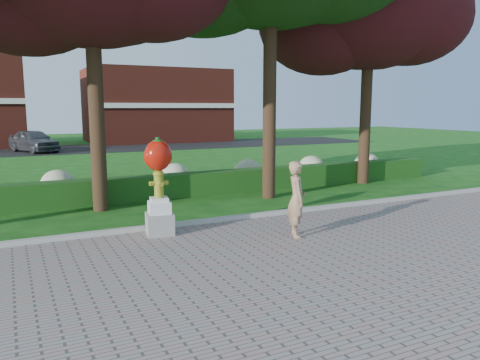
% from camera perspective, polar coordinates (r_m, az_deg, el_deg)
% --- Properties ---
extents(ground, '(100.00, 100.00, 0.00)m').
position_cam_1_polar(ground, '(9.71, 1.76, -9.46)').
color(ground, '#144D13').
rests_on(ground, ground).
extents(walkway, '(40.00, 14.00, 0.04)m').
position_cam_1_polar(walkway, '(6.72, 18.98, -18.44)').
color(walkway, gray).
rests_on(walkway, ground).
extents(curb, '(40.00, 0.18, 0.15)m').
position_cam_1_polar(curb, '(12.31, -4.88, -5.17)').
color(curb, '#ADADA5').
rests_on(curb, ground).
extents(lawn_hedge, '(24.00, 0.70, 0.80)m').
position_cam_1_polar(lawn_hedge, '(15.96, -10.19, -0.85)').
color(lawn_hedge, '#1A4012').
rests_on(lawn_hedge, ground).
extents(hydrangea_row, '(20.10, 1.10, 0.99)m').
position_cam_1_polar(hydrangea_row, '(17.04, -9.31, 0.30)').
color(hydrangea_row, beige).
rests_on(hydrangea_row, ground).
extents(street, '(50.00, 8.00, 0.02)m').
position_cam_1_polar(street, '(36.51, -19.52, 3.57)').
color(street, black).
rests_on(street, ground).
extents(building_right, '(12.00, 8.00, 6.40)m').
position_cam_1_polar(building_right, '(43.90, -10.20, 8.91)').
color(building_right, maroon).
rests_on(building_right, ground).
extents(tree_far_right, '(7.88, 6.72, 10.21)m').
position_cam_1_polar(tree_far_right, '(19.86, 15.18, 19.93)').
color(tree_far_right, black).
rests_on(tree_far_right, ground).
extents(hydrant_sculpture, '(0.72, 0.72, 2.32)m').
position_cam_1_polar(hydrant_sculpture, '(11.21, -9.88, -0.42)').
color(hydrant_sculpture, gray).
rests_on(hydrant_sculpture, walkway).
extents(woman, '(0.63, 0.76, 1.79)m').
position_cam_1_polar(woman, '(10.99, 6.90, -2.31)').
color(woman, '#A67E5F').
rests_on(woman, walkway).
extents(parked_car, '(3.48, 4.93, 1.56)m').
position_cam_1_polar(parked_car, '(35.09, -23.86, 4.42)').
color(parked_car, '#46494E').
rests_on(parked_car, street).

